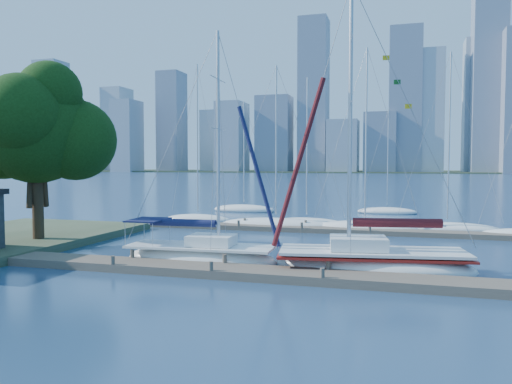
# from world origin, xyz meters

# --- Properties ---
(ground) EXTENTS (700.00, 700.00, 0.00)m
(ground) POSITION_xyz_m (0.00, 0.00, 0.00)
(ground) COLOR navy
(ground) RESTS_ON ground
(near_dock) EXTENTS (26.00, 2.00, 0.40)m
(near_dock) POSITION_xyz_m (0.00, 0.00, 0.20)
(near_dock) COLOR brown
(near_dock) RESTS_ON ground
(far_dock) EXTENTS (30.00, 1.80, 0.36)m
(far_dock) POSITION_xyz_m (2.00, 16.00, 0.18)
(far_dock) COLOR brown
(far_dock) RESTS_ON ground
(far_shore) EXTENTS (800.00, 100.00, 1.50)m
(far_shore) POSITION_xyz_m (0.00, 320.00, 0.00)
(far_shore) COLOR #38472D
(far_shore) RESTS_ON ground
(tree) EXTENTS (8.95, 8.14, 11.35)m
(tree) POSITION_xyz_m (-13.61, 4.43, 7.51)
(tree) COLOR #2F2115
(tree) RESTS_ON ground
(sailboat_navy) EXTENTS (8.33, 3.04, 12.40)m
(sailboat_navy) POSITION_xyz_m (-1.77, 2.21, 0.96)
(sailboat_navy) COLOR white
(sailboat_navy) RESTS_ON ground
(sailboat_maroon) EXTENTS (9.71, 4.48, 14.23)m
(sailboat_maroon) POSITION_xyz_m (6.84, 2.43, 1.04)
(sailboat_maroon) COLOR white
(sailboat_maroon) RESTS_ON ground
(bg_boat_0) EXTENTS (6.60, 3.93, 14.25)m
(bg_boat_0) POSITION_xyz_m (-9.20, 19.44, 0.28)
(bg_boat_0) COLOR white
(bg_boat_0) RESTS_ON ground
(bg_boat_1) EXTENTS (9.24, 2.52, 13.40)m
(bg_boat_1) POSITION_xyz_m (-1.54, 17.41, 0.27)
(bg_boat_1) COLOR white
(bg_boat_1) RESTS_ON ground
(bg_boat_2) EXTENTS (7.09, 4.11, 12.50)m
(bg_boat_2) POSITION_xyz_m (0.75, 18.59, 0.27)
(bg_boat_2) COLOR white
(bg_boat_2) RESTS_ON ground
(bg_boat_3) EXTENTS (8.20, 3.15, 14.34)m
(bg_boat_3) POSITION_xyz_m (5.51, 17.47, 0.29)
(bg_boat_3) COLOR white
(bg_boat_3) RESTS_ON ground
(bg_boat_4) EXTENTS (8.07, 4.32, 13.95)m
(bg_boat_4) POSITION_xyz_m (11.59, 19.06, 0.26)
(bg_boat_4) COLOR white
(bg_boat_4) RESTS_ON ground
(bg_boat_6) EXTENTS (7.23, 3.89, 12.25)m
(bg_boat_6) POSITION_xyz_m (-8.26, 30.06, 0.27)
(bg_boat_6) COLOR white
(bg_boat_6) RESTS_ON ground
(bg_boat_7) EXTENTS (6.40, 4.08, 11.13)m
(bg_boat_7) POSITION_xyz_m (6.78, 32.14, 0.24)
(bg_boat_7) COLOR white
(bg_boat_7) RESTS_ON ground
(skyline) EXTENTS (503.20, 51.31, 115.58)m
(skyline) POSITION_xyz_m (23.27, 290.57, 34.54)
(skyline) COLOR gray
(skyline) RESTS_ON ground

